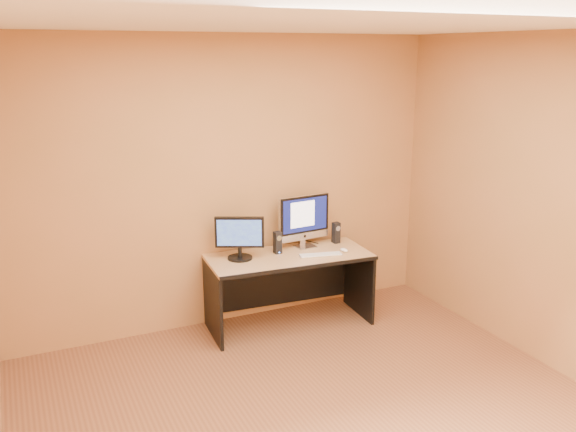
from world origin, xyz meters
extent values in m
plane|color=white|center=(0.00, 0.00, 2.60)|extent=(4.00, 4.00, 0.00)
cube|color=silver|center=(0.69, 1.51, 0.68)|extent=(0.41, 0.19, 0.02)
ellipsoid|color=white|center=(0.93, 1.52, 0.69)|extent=(0.06, 0.10, 0.03)
cylinder|color=black|center=(0.78, 1.91, 0.68)|extent=(0.10, 0.18, 0.01)
cylinder|color=black|center=(0.68, 1.91, 0.68)|extent=(0.11, 0.13, 0.01)
camera|label=1|loc=(-1.77, -3.05, 2.45)|focal=38.00mm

